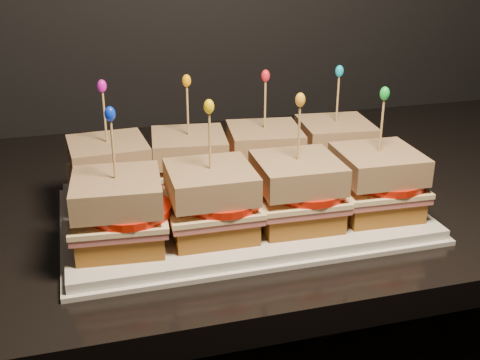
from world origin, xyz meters
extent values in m
cube|color=black|center=(0.13, 1.67, 0.88)|extent=(2.21, 0.68, 0.04)
cube|color=white|center=(0.26, 1.56, 0.91)|extent=(0.46, 0.28, 0.02)
cube|color=white|center=(0.26, 1.56, 0.91)|extent=(0.47, 0.30, 0.01)
cube|color=#5B3113|center=(0.10, 1.62, 0.93)|extent=(0.10, 0.10, 0.03)
cube|color=#B35E5E|center=(0.10, 1.62, 0.95)|extent=(0.11, 0.11, 0.01)
cube|color=#FDE1A6|center=(0.10, 1.62, 0.96)|extent=(0.12, 0.11, 0.01)
cylinder|color=red|center=(0.11, 1.62, 0.97)|extent=(0.10, 0.10, 0.01)
cube|color=#562B0F|center=(0.10, 1.62, 0.99)|extent=(0.11, 0.11, 0.03)
cylinder|color=tan|center=(0.10, 1.62, 1.03)|extent=(0.00, 0.00, 0.09)
ellipsoid|color=#CF0FB5|center=(0.10, 1.62, 1.08)|extent=(0.01, 0.01, 0.02)
cube|color=#5B3113|center=(0.21, 1.62, 0.93)|extent=(0.11, 0.11, 0.03)
cube|color=#B35E5E|center=(0.21, 1.62, 0.95)|extent=(0.12, 0.12, 0.01)
cube|color=#FDE1A6|center=(0.21, 1.62, 0.96)|extent=(0.12, 0.12, 0.01)
cylinder|color=red|center=(0.22, 1.62, 0.97)|extent=(0.10, 0.10, 0.01)
cube|color=#562B0F|center=(0.21, 1.62, 0.99)|extent=(0.11, 0.11, 0.03)
cylinder|color=tan|center=(0.21, 1.62, 1.03)|extent=(0.00, 0.00, 0.09)
ellipsoid|color=#FA9D0A|center=(0.21, 1.62, 1.08)|extent=(0.01, 0.01, 0.02)
cube|color=#5B3113|center=(0.32, 1.62, 0.93)|extent=(0.11, 0.11, 0.03)
cube|color=#B35E5E|center=(0.32, 1.62, 0.95)|extent=(0.12, 0.12, 0.01)
cube|color=#FDE1A6|center=(0.32, 1.62, 0.96)|extent=(0.12, 0.12, 0.01)
cylinder|color=red|center=(0.33, 1.62, 0.97)|extent=(0.10, 0.10, 0.01)
cube|color=#562B0F|center=(0.32, 1.62, 0.99)|extent=(0.11, 0.11, 0.03)
cylinder|color=tan|center=(0.32, 1.62, 1.03)|extent=(0.00, 0.00, 0.09)
ellipsoid|color=red|center=(0.32, 1.62, 1.08)|extent=(0.01, 0.01, 0.02)
cube|color=#5B3113|center=(0.42, 1.62, 0.93)|extent=(0.11, 0.11, 0.03)
cube|color=#B35E5E|center=(0.42, 1.62, 0.95)|extent=(0.12, 0.11, 0.01)
cube|color=#FDE1A6|center=(0.42, 1.62, 0.96)|extent=(0.12, 0.12, 0.01)
cylinder|color=red|center=(0.44, 1.62, 0.97)|extent=(0.10, 0.10, 0.01)
cube|color=#562B0F|center=(0.42, 1.62, 0.99)|extent=(0.11, 0.11, 0.03)
cylinder|color=tan|center=(0.42, 1.62, 1.03)|extent=(0.00, 0.00, 0.09)
ellipsoid|color=#0FA1CB|center=(0.42, 1.62, 1.08)|extent=(0.01, 0.01, 0.02)
cube|color=#5B3113|center=(0.10, 1.49, 0.93)|extent=(0.11, 0.11, 0.03)
cube|color=#B35E5E|center=(0.10, 1.49, 0.95)|extent=(0.12, 0.11, 0.01)
cube|color=#FDE1A6|center=(0.10, 1.49, 0.96)|extent=(0.12, 0.11, 0.01)
cylinder|color=red|center=(0.11, 1.48, 0.97)|extent=(0.10, 0.10, 0.01)
cube|color=#562B0F|center=(0.10, 1.49, 0.99)|extent=(0.11, 0.11, 0.03)
cylinder|color=tan|center=(0.10, 1.49, 1.03)|extent=(0.00, 0.00, 0.09)
ellipsoid|color=#0A2CD6|center=(0.10, 1.49, 1.08)|extent=(0.01, 0.01, 0.02)
cube|color=#5B3113|center=(0.21, 1.49, 0.93)|extent=(0.10, 0.10, 0.03)
cube|color=#B35E5E|center=(0.21, 1.49, 0.95)|extent=(0.11, 0.10, 0.01)
cube|color=#FDE1A6|center=(0.21, 1.49, 0.96)|extent=(0.11, 0.11, 0.01)
cylinder|color=red|center=(0.22, 1.48, 0.97)|extent=(0.10, 0.10, 0.01)
cube|color=#562B0F|center=(0.21, 1.49, 0.99)|extent=(0.10, 0.10, 0.03)
cylinder|color=tan|center=(0.21, 1.49, 1.03)|extent=(0.00, 0.00, 0.09)
ellipsoid|color=#FAC006|center=(0.21, 1.49, 1.08)|extent=(0.01, 0.01, 0.02)
cube|color=#5B3113|center=(0.32, 1.49, 0.93)|extent=(0.10, 0.10, 0.03)
cube|color=#B35E5E|center=(0.32, 1.49, 0.95)|extent=(0.11, 0.11, 0.01)
cube|color=#FDE1A6|center=(0.32, 1.49, 0.96)|extent=(0.11, 0.11, 0.01)
cylinder|color=red|center=(0.33, 1.48, 0.97)|extent=(0.10, 0.10, 0.01)
cube|color=#562B0F|center=(0.32, 1.49, 0.99)|extent=(0.10, 0.10, 0.03)
cylinder|color=tan|center=(0.32, 1.49, 1.03)|extent=(0.00, 0.00, 0.09)
ellipsoid|color=orange|center=(0.32, 1.49, 1.08)|extent=(0.01, 0.01, 0.02)
cube|color=#5B3113|center=(0.42, 1.49, 0.93)|extent=(0.10, 0.10, 0.03)
cube|color=#B35E5E|center=(0.42, 1.49, 0.95)|extent=(0.11, 0.11, 0.01)
cube|color=#FDE1A6|center=(0.42, 1.49, 0.96)|extent=(0.11, 0.11, 0.01)
cylinder|color=red|center=(0.44, 1.48, 0.97)|extent=(0.10, 0.10, 0.01)
cube|color=#562B0F|center=(0.42, 1.49, 0.99)|extent=(0.10, 0.10, 0.03)
cylinder|color=tan|center=(0.42, 1.49, 1.03)|extent=(0.00, 0.00, 0.09)
ellipsoid|color=green|center=(0.42, 1.49, 1.08)|extent=(0.01, 0.01, 0.02)
camera|label=1|loc=(0.06, 0.85, 1.26)|focal=45.00mm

